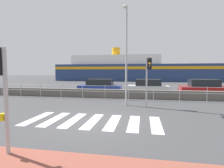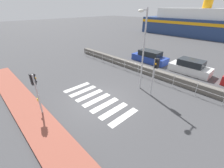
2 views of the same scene
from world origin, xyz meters
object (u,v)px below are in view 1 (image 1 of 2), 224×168
at_px(traffic_light_far, 148,71).
at_px(streetlamp, 126,46).
at_px(parked_car_white, 148,87).
at_px(traffic_light_near, 2,79).
at_px(parked_car_blue, 100,87).
at_px(ferry_boat, 131,70).
at_px(parked_car_red, 203,88).

bearing_deg(traffic_light_far, streetlamp, 172.72).
bearing_deg(parked_car_white, traffic_light_near, -106.00).
height_order(traffic_light_far, parked_car_blue, traffic_light_far).
height_order(traffic_light_near, parked_car_blue, traffic_light_near).
bearing_deg(ferry_boat, traffic_light_near, -90.92).
distance_m(traffic_light_far, ferry_boat, 29.82).
bearing_deg(streetlamp, parked_car_red, 44.65).
height_order(streetlamp, parked_car_white, streetlamp).
xyz_separation_m(parked_car_white, parked_car_red, (5.07, 0.00, 0.01)).
bearing_deg(parked_car_red, streetlamp, -135.35).
bearing_deg(ferry_boat, traffic_light_far, -83.92).
distance_m(traffic_light_near, parked_car_white, 14.33).
height_order(parked_car_blue, parked_car_white, parked_car_white).
height_order(traffic_light_near, traffic_light_far, traffic_light_far).
height_order(traffic_light_near, parked_car_red, traffic_light_near).
distance_m(parked_car_blue, parked_car_white, 4.88).
distance_m(traffic_light_near, streetlamp, 7.75).
height_order(streetlamp, ferry_boat, ferry_boat).
height_order(traffic_light_near, streetlamp, streetlamp).
distance_m(ferry_boat, parked_car_white, 23.24).
bearing_deg(traffic_light_far, traffic_light_near, -118.20).
xyz_separation_m(parked_car_blue, parked_car_red, (9.95, 0.00, 0.02)).
xyz_separation_m(traffic_light_near, ferry_boat, (0.59, 36.64, 0.47)).
relative_size(parked_car_white, parked_car_red, 0.95).
height_order(streetlamp, parked_car_red, streetlamp).
bearing_deg(parked_car_white, parked_car_blue, -180.00).
bearing_deg(traffic_light_near, streetlamp, 71.66).
relative_size(traffic_light_near, traffic_light_far, 0.93).
xyz_separation_m(traffic_light_far, ferry_boat, (-3.16, 29.65, 0.28)).
relative_size(ferry_boat, parked_car_blue, 8.17).
relative_size(streetlamp, ferry_boat, 0.17).
bearing_deg(parked_car_blue, parked_car_white, 0.00).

